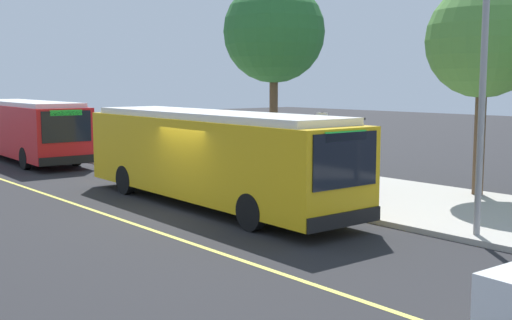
# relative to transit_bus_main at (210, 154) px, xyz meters

# --- Properties ---
(ground_plane) EXTENTS (120.00, 120.00, 0.00)m
(ground_plane) POSITION_rel_transit_bus_main_xyz_m (0.35, -1.01, -1.62)
(ground_plane) COLOR #232326
(sidewalk_curb) EXTENTS (44.00, 6.40, 0.15)m
(sidewalk_curb) POSITION_rel_transit_bus_main_xyz_m (0.35, 4.99, -1.54)
(sidewalk_curb) COLOR #A8A399
(sidewalk_curb) RESTS_ON ground_plane
(lane_stripe_center) EXTENTS (36.00, 0.14, 0.01)m
(lane_stripe_center) POSITION_rel_transit_bus_main_xyz_m (0.35, -3.21, -1.61)
(lane_stripe_center) COLOR #E0D64C
(lane_stripe_center) RESTS_ON ground_plane
(transit_bus_main) EXTENTS (11.75, 2.94, 2.95)m
(transit_bus_main) POSITION_rel_transit_bus_main_xyz_m (0.00, 0.00, 0.00)
(transit_bus_main) COLOR gold
(transit_bus_main) RESTS_ON ground_plane
(transit_bus_second) EXTENTS (10.89, 3.09, 2.95)m
(transit_bus_second) POSITION_rel_transit_bus_main_xyz_m (-15.31, -0.05, -0.00)
(transit_bus_second) COLOR red
(transit_bus_second) RESTS_ON ground_plane
(bus_shelter) EXTENTS (2.90, 1.60, 2.48)m
(bus_shelter) POSITION_rel_transit_bus_main_xyz_m (-0.14, 5.00, 0.30)
(bus_shelter) COLOR #333338
(bus_shelter) RESTS_ON sidewalk_curb
(waiting_bench) EXTENTS (1.60, 0.48, 0.95)m
(waiting_bench) POSITION_rel_transit_bus_main_xyz_m (-0.11, 4.80, -0.98)
(waiting_bench) COLOR brown
(waiting_bench) RESTS_ON sidewalk_curb
(route_sign_post) EXTENTS (0.44, 0.08, 2.80)m
(route_sign_post) POSITION_rel_transit_bus_main_xyz_m (2.33, 2.58, 0.34)
(route_sign_post) COLOR #333338
(route_sign_post) RESTS_ON sidewalk_curb
(pedestrian_commuter) EXTENTS (0.24, 0.40, 1.69)m
(pedestrian_commuter) POSITION_rel_transit_bus_main_xyz_m (-0.91, 3.76, -0.50)
(pedestrian_commuter) COLOR #282D47
(pedestrian_commuter) RESTS_ON sidewalk_curb
(street_tree_near_shelter) EXTENTS (3.73, 3.73, 6.92)m
(street_tree_near_shelter) POSITION_rel_transit_bus_main_xyz_m (4.81, 7.46, 3.56)
(street_tree_near_shelter) COLOR brown
(street_tree_near_shelter) RESTS_ON sidewalk_curb
(street_tree_downstreet) EXTENTS (4.30, 4.30, 7.98)m
(street_tree_downstreet) POSITION_rel_transit_bus_main_xyz_m (-4.33, 6.52, 4.34)
(street_tree_downstreet) COLOR brown
(street_tree_downstreet) RESTS_ON sidewalk_curb
(utility_pole) EXTENTS (0.16, 0.16, 6.40)m
(utility_pole) POSITION_rel_transit_bus_main_xyz_m (7.88, 2.28, 1.73)
(utility_pole) COLOR gray
(utility_pole) RESTS_ON sidewalk_curb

